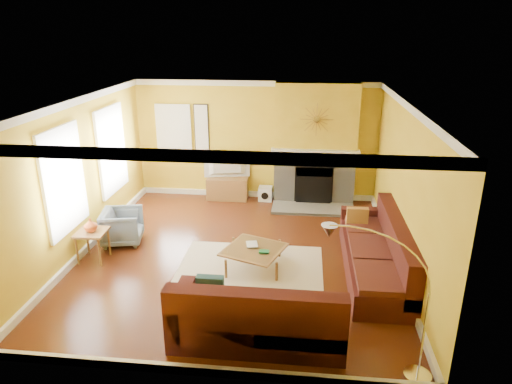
# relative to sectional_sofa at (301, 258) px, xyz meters

# --- Properties ---
(floor) EXTENTS (5.50, 6.00, 0.02)m
(floor) POSITION_rel_sectional_sofa_xyz_m (-1.12, 0.83, -0.46)
(floor) COLOR #602B14
(floor) RESTS_ON ground
(ceiling) EXTENTS (5.50, 6.00, 0.02)m
(ceiling) POSITION_rel_sectional_sofa_xyz_m (-1.12, 0.83, 2.26)
(ceiling) COLOR white
(ceiling) RESTS_ON ground
(wall_back) EXTENTS (5.50, 0.02, 2.70)m
(wall_back) POSITION_rel_sectional_sofa_xyz_m (-1.12, 3.84, 0.90)
(wall_back) COLOR gold
(wall_back) RESTS_ON ground
(wall_front) EXTENTS (5.50, 0.02, 2.70)m
(wall_front) POSITION_rel_sectional_sofa_xyz_m (-1.12, -2.18, 0.90)
(wall_front) COLOR gold
(wall_front) RESTS_ON ground
(wall_left) EXTENTS (0.02, 6.00, 2.70)m
(wall_left) POSITION_rel_sectional_sofa_xyz_m (-3.88, 0.83, 0.90)
(wall_left) COLOR gold
(wall_left) RESTS_ON ground
(wall_right) EXTENTS (0.02, 6.00, 2.70)m
(wall_right) POSITION_rel_sectional_sofa_xyz_m (1.64, 0.83, 0.90)
(wall_right) COLOR gold
(wall_right) RESTS_ON ground
(baseboard) EXTENTS (5.50, 6.00, 0.12)m
(baseboard) POSITION_rel_sectional_sofa_xyz_m (-1.12, 0.83, -0.39)
(baseboard) COLOR white
(baseboard) RESTS_ON floor
(crown_molding) EXTENTS (5.50, 6.00, 0.12)m
(crown_molding) POSITION_rel_sectional_sofa_xyz_m (-1.12, 0.83, 2.19)
(crown_molding) COLOR white
(crown_molding) RESTS_ON ceiling
(window_left_near) EXTENTS (0.06, 1.22, 1.72)m
(window_left_near) POSITION_rel_sectional_sofa_xyz_m (-3.84, 2.13, 1.05)
(window_left_near) COLOR white
(window_left_near) RESTS_ON wall_left
(window_left_far) EXTENTS (0.06, 1.22, 1.72)m
(window_left_far) POSITION_rel_sectional_sofa_xyz_m (-3.84, 0.23, 1.05)
(window_left_far) COLOR white
(window_left_far) RESTS_ON wall_left
(window_back) EXTENTS (0.82, 0.06, 1.22)m
(window_back) POSITION_rel_sectional_sofa_xyz_m (-3.02, 3.79, 1.10)
(window_back) COLOR white
(window_back) RESTS_ON wall_back
(wall_art) EXTENTS (0.34, 0.04, 1.14)m
(wall_art) POSITION_rel_sectional_sofa_xyz_m (-2.37, 3.80, 1.15)
(wall_art) COLOR white
(wall_art) RESTS_ON wall_back
(fireplace) EXTENTS (1.80, 0.40, 2.70)m
(fireplace) POSITION_rel_sectional_sofa_xyz_m (0.23, 3.63, 0.90)
(fireplace) COLOR gray
(fireplace) RESTS_ON floor
(mantel) EXTENTS (1.92, 0.22, 0.08)m
(mantel) POSITION_rel_sectional_sofa_xyz_m (0.23, 3.39, 0.80)
(mantel) COLOR white
(mantel) RESTS_ON fireplace
(hearth) EXTENTS (1.80, 0.70, 0.06)m
(hearth) POSITION_rel_sectional_sofa_xyz_m (0.23, 3.08, -0.42)
(hearth) COLOR gray
(hearth) RESTS_ON floor
(sunburst) EXTENTS (0.70, 0.04, 0.70)m
(sunburst) POSITION_rel_sectional_sofa_xyz_m (0.23, 3.40, 1.50)
(sunburst) COLOR olive
(sunburst) RESTS_ON fireplace
(rug) EXTENTS (2.40, 1.80, 0.02)m
(rug) POSITION_rel_sectional_sofa_xyz_m (-0.84, 0.36, -0.44)
(rug) COLOR beige
(rug) RESTS_ON floor
(sectional_sofa) EXTENTS (3.26, 3.74, 0.90)m
(sectional_sofa) POSITION_rel_sectional_sofa_xyz_m (0.00, 0.00, 0.00)
(sectional_sofa) COLOR #471916
(sectional_sofa) RESTS_ON floor
(coffee_table) EXTENTS (1.16, 1.16, 0.36)m
(coffee_table) POSITION_rel_sectional_sofa_xyz_m (-0.78, 0.42, -0.27)
(coffee_table) COLOR white
(coffee_table) RESTS_ON floor
(media_console) EXTENTS (0.93, 0.42, 0.51)m
(media_console) POSITION_rel_sectional_sofa_xyz_m (-1.76, 3.57, -0.19)
(media_console) COLOR olive
(media_console) RESTS_ON floor
(tv) EXTENTS (1.07, 0.33, 0.61)m
(tv) POSITION_rel_sectional_sofa_xyz_m (-1.76, 3.57, 0.37)
(tv) COLOR black
(tv) RESTS_ON media_console
(subwoofer) EXTENTS (0.31, 0.31, 0.31)m
(subwoofer) POSITION_rel_sectional_sofa_xyz_m (-0.87, 3.59, -0.29)
(subwoofer) COLOR white
(subwoofer) RESTS_ON floor
(armchair) EXTENTS (0.83, 0.81, 0.65)m
(armchair) POSITION_rel_sectional_sofa_xyz_m (-3.32, 1.10, -0.13)
(armchair) COLOR slate
(armchair) RESTS_ON floor
(side_table) EXTENTS (0.51, 0.51, 0.54)m
(side_table) POSITION_rel_sectional_sofa_xyz_m (-3.56, 0.39, -0.18)
(side_table) COLOR olive
(side_table) RESTS_ON floor
(vase) EXTENTS (0.29, 0.29, 0.23)m
(vase) POSITION_rel_sectional_sofa_xyz_m (-3.56, 0.39, 0.21)
(vase) COLOR #D8591E
(vase) RESTS_ON side_table
(book) EXTENTS (0.23, 0.28, 0.02)m
(book) POSITION_rel_sectional_sofa_xyz_m (-0.92, 0.51, -0.08)
(book) COLOR white
(book) RESTS_ON coffee_table
(arc_lamp) EXTENTS (1.21, 0.36, 1.87)m
(arc_lamp) POSITION_rel_sectional_sofa_xyz_m (0.87, -1.93, 0.49)
(arc_lamp) COLOR silver
(arc_lamp) RESTS_ON floor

